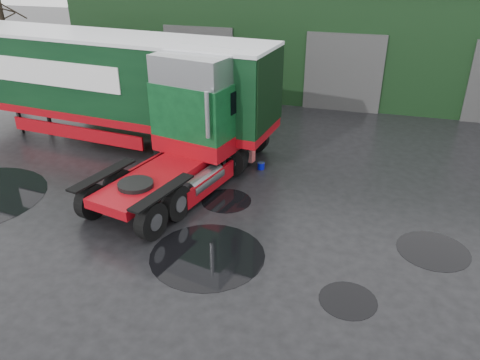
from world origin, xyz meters
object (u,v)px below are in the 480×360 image
Objects in this scene: wash_bucket at (261,166)px; tree_left at (2,18)px; trailer_left at (106,89)px; warehouse at (354,32)px; hero_tractor at (168,132)px; tree_back_b at (473,7)px.

tree_left is at bearing 159.03° from wash_bucket.
warehouse is at bearing -29.29° from trailer_left.
trailer_left is 7.64m from wash_bucket.
hero_tractor is at bearing -33.13° from tree_left.
tree_back_b is (27.00, 18.00, -0.50)m from tree_left.
trailer_left is 29.20m from tree_back_b.
wash_bucket is (7.23, -1.08, -2.22)m from trailer_left.
trailer_left is (-4.66, 3.91, 0.03)m from hero_tractor.
tree_back_b is (12.84, 27.24, 1.42)m from hero_tractor.
trailer_left is 1.79× the size of tree_left.
tree_back_b reaches higher than trailer_left.
tree_back_b is (8.00, 10.00, 0.59)m from warehouse.
warehouse is at bearing 81.04° from wash_bucket.
hero_tractor is 0.88× the size of tree_left.
warehouse reaches higher than trailer_left.
tree_back_b is at bearing 67.18° from wash_bucket.
tree_left reaches higher than tree_back_b.
tree_left is (-9.50, 5.33, 1.89)m from trailer_left.
warehouse is 12.82m from tree_back_b.
warehouse is 20.64m from tree_left.
warehouse reaches higher than wash_bucket.
hero_tractor is (-4.84, -17.24, -0.83)m from warehouse.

